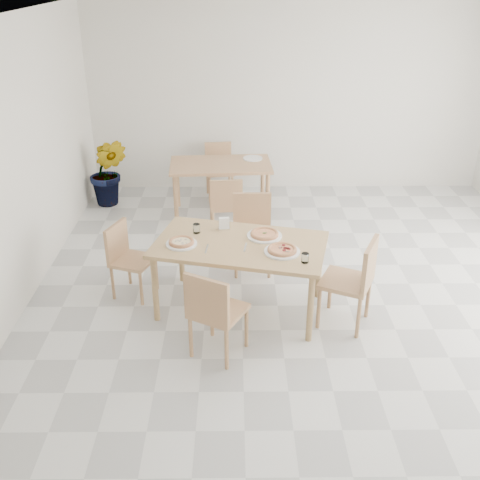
{
  "coord_description": "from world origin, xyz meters",
  "views": [
    {
      "loc": [
        -0.82,
        -4.95,
        3.21
      ],
      "look_at": [
        -0.77,
        -0.03,
        0.78
      ],
      "focal_mm": 42.0,
      "sensor_mm": 36.0,
      "label": 1
    }
  ],
  "objects_px": {
    "pizza_margherita": "(265,234)",
    "chair_back_s": "(226,203)",
    "plate_margherita": "(264,236)",
    "chair_north": "(252,227)",
    "tumbler_b": "(305,258)",
    "potted_plant": "(108,172)",
    "main_table": "(240,250)",
    "plate_mushroom": "(181,244)",
    "pizza_mushroom": "(181,242)",
    "chair_east": "(355,277)",
    "plate_empty": "(253,158)",
    "chair_back_n": "(219,166)",
    "second_table": "(221,170)",
    "chair_south": "(214,309)",
    "napkin_holder": "(224,224)",
    "tumbler_a": "(196,228)",
    "pizza_pepperoni": "(282,249)",
    "plate_pepperoni": "(282,252)",
    "chair_west": "(126,255)"
  },
  "relations": [
    {
      "from": "pizza_pepperoni",
      "to": "plate_pepperoni",
      "type": "bearing_deg",
      "value": -26.57
    },
    {
      "from": "main_table",
      "to": "chair_east",
      "type": "bearing_deg",
      "value": -2.02
    },
    {
      "from": "potted_plant",
      "to": "chair_south",
      "type": "bearing_deg",
      "value": -65.57
    },
    {
      "from": "plate_margherita",
      "to": "chair_back_n",
      "type": "bearing_deg",
      "value": 100.04
    },
    {
      "from": "main_table",
      "to": "plate_mushroom",
      "type": "distance_m",
      "value": 0.58
    },
    {
      "from": "plate_mushroom",
      "to": "chair_south",
      "type": "bearing_deg",
      "value": -66.63
    },
    {
      "from": "napkin_holder",
      "to": "tumbler_b",
      "type": "bearing_deg",
      "value": -49.07
    },
    {
      "from": "chair_east",
      "to": "napkin_holder",
      "type": "height_order",
      "value": "chair_east"
    },
    {
      "from": "plate_pepperoni",
      "to": "chair_north",
      "type": "bearing_deg",
      "value": 102.88
    },
    {
      "from": "pizza_pepperoni",
      "to": "chair_north",
      "type": "bearing_deg",
      "value": 102.88
    },
    {
      "from": "plate_empty",
      "to": "potted_plant",
      "type": "height_order",
      "value": "potted_plant"
    },
    {
      "from": "pizza_mushroom",
      "to": "chair_back_s",
      "type": "bearing_deg",
      "value": 76.79
    },
    {
      "from": "napkin_holder",
      "to": "second_table",
      "type": "height_order",
      "value": "napkin_holder"
    },
    {
      "from": "napkin_holder",
      "to": "second_table",
      "type": "xyz_separation_m",
      "value": [
        -0.08,
        2.13,
        -0.15
      ]
    },
    {
      "from": "chair_back_n",
      "to": "chair_north",
      "type": "bearing_deg",
      "value": -86.92
    },
    {
      "from": "pizza_mushroom",
      "to": "tumbler_b",
      "type": "bearing_deg",
      "value": -17.68
    },
    {
      "from": "plate_margherita",
      "to": "chair_north",
      "type": "bearing_deg",
      "value": 97.6
    },
    {
      "from": "plate_pepperoni",
      "to": "chair_west",
      "type": "bearing_deg",
      "value": 162.14
    },
    {
      "from": "pizza_margherita",
      "to": "chair_back_n",
      "type": "distance_m",
      "value": 3.09
    },
    {
      "from": "chair_south",
      "to": "pizza_mushroom",
      "type": "xyz_separation_m",
      "value": [
        -0.33,
        0.77,
        0.28
      ]
    },
    {
      "from": "main_table",
      "to": "plate_margherita",
      "type": "bearing_deg",
      "value": 43.57
    },
    {
      "from": "pizza_margherita",
      "to": "chair_back_s",
      "type": "distance_m",
      "value": 1.64
    },
    {
      "from": "main_table",
      "to": "pizza_margherita",
      "type": "xyz_separation_m",
      "value": [
        0.25,
        0.14,
        0.1
      ]
    },
    {
      "from": "chair_back_s",
      "to": "plate_empty",
      "type": "relative_size",
      "value": 3.01
    },
    {
      "from": "chair_north",
      "to": "plate_mushroom",
      "type": "height_order",
      "value": "chair_north"
    },
    {
      "from": "tumbler_a",
      "to": "tumbler_b",
      "type": "xyz_separation_m",
      "value": [
        1.03,
        -0.64,
        -0.0
      ]
    },
    {
      "from": "plate_margherita",
      "to": "chair_back_n",
      "type": "distance_m",
      "value": 3.09
    },
    {
      "from": "plate_mushroom",
      "to": "tumbler_a",
      "type": "relative_size",
      "value": 3.17
    },
    {
      "from": "chair_east",
      "to": "tumbler_b",
      "type": "xyz_separation_m",
      "value": [
        -0.5,
        -0.09,
        0.26
      ]
    },
    {
      "from": "tumbler_a",
      "to": "second_table",
      "type": "height_order",
      "value": "tumbler_a"
    },
    {
      "from": "pizza_pepperoni",
      "to": "napkin_holder",
      "type": "distance_m",
      "value": 0.77
    },
    {
      "from": "chair_south",
      "to": "napkin_holder",
      "type": "distance_m",
      "value": 1.17
    },
    {
      "from": "pizza_pepperoni",
      "to": "chair_west",
      "type": "bearing_deg",
      "value": 162.14
    },
    {
      "from": "tumbler_b",
      "to": "potted_plant",
      "type": "xyz_separation_m",
      "value": [
        -2.47,
        3.22,
        -0.29
      ]
    },
    {
      "from": "napkin_holder",
      "to": "chair_back_s",
      "type": "bearing_deg",
      "value": 84.88
    },
    {
      "from": "plate_margherita",
      "to": "chair_back_s",
      "type": "height_order",
      "value": "chair_back_s"
    },
    {
      "from": "second_table",
      "to": "chair_back_n",
      "type": "height_order",
      "value": "chair_back_n"
    },
    {
      "from": "tumbler_b",
      "to": "napkin_holder",
      "type": "relative_size",
      "value": 0.7
    },
    {
      "from": "tumbler_b",
      "to": "plate_empty",
      "type": "xyz_separation_m",
      "value": [
        -0.39,
        3.04,
        -0.04
      ]
    },
    {
      "from": "second_table",
      "to": "plate_empty",
      "type": "height_order",
      "value": "plate_empty"
    },
    {
      "from": "tumbler_a",
      "to": "pizza_pepperoni",
      "type": "bearing_deg",
      "value": -27.9
    },
    {
      "from": "chair_back_s",
      "to": "chair_back_n",
      "type": "distance_m",
      "value": 1.47
    },
    {
      "from": "tumbler_b",
      "to": "potted_plant",
      "type": "height_order",
      "value": "potted_plant"
    },
    {
      "from": "plate_pepperoni",
      "to": "potted_plant",
      "type": "relative_size",
      "value": 0.34
    },
    {
      "from": "napkin_holder",
      "to": "plate_margherita",
      "type": "bearing_deg",
      "value": -28.79
    },
    {
      "from": "second_table",
      "to": "plate_empty",
      "type": "bearing_deg",
      "value": 20.26
    },
    {
      "from": "chair_back_s",
      "to": "main_table",
      "type": "bearing_deg",
      "value": 89.9
    },
    {
      "from": "pizza_mushroom",
      "to": "potted_plant",
      "type": "xyz_separation_m",
      "value": [
        -1.31,
        2.84,
        -0.28
      ]
    },
    {
      "from": "pizza_mushroom",
      "to": "pizza_pepperoni",
      "type": "bearing_deg",
      "value": -10.15
    },
    {
      "from": "chair_west",
      "to": "tumbler_b",
      "type": "height_order",
      "value": "tumbler_b"
    }
  ]
}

